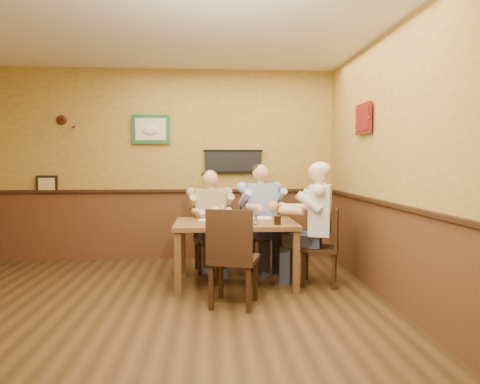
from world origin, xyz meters
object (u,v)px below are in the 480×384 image
object	(u,v)px
dining_table	(235,229)
diner_blue_polo	(260,222)
chair_back_left	(210,240)
water_glass_mid	(254,220)
diner_tan_shirt	(210,226)
salt_shaker	(213,219)
chair_near_side	(234,257)
pepper_shaker	(234,218)
diner_white_elder	(320,230)
chair_right_end	(320,246)
hot_sauce_bottle	(223,215)
water_glass_left	(213,220)
chair_back_right	(260,235)
cola_tumbler	(277,220)

from	to	relation	value
dining_table	diner_blue_polo	bearing A→B (deg)	64.79
chair_back_left	water_glass_mid	world-z (taller)	water_glass_mid
diner_tan_shirt	water_glass_mid	size ratio (longest dim) A/B	10.36
diner_tan_shirt	salt_shaker	distance (m)	0.73
chair_near_side	pepper_shaker	bearing A→B (deg)	-77.51
chair_near_side	diner_white_elder	size ratio (longest dim) A/B	0.77
dining_table	diner_blue_polo	size ratio (longest dim) A/B	1.10
chair_right_end	salt_shaker	world-z (taller)	chair_right_end
water_glass_mid	hot_sauce_bottle	distance (m)	0.38
chair_right_end	water_glass_left	world-z (taller)	chair_right_end
dining_table	chair_back_left	bearing A→B (deg)	114.65
chair_back_right	diner_white_elder	distance (m)	1.06
diner_tan_shirt	diner_blue_polo	bearing A→B (deg)	1.93
water_glass_left	water_glass_mid	bearing A→B (deg)	-1.83
diner_blue_polo	dining_table	bearing A→B (deg)	-131.95
hot_sauce_bottle	diner_white_elder	bearing A→B (deg)	2.05
chair_right_end	diner_tan_shirt	world-z (taller)	diner_tan_shirt
chair_back_right	chair_near_side	distance (m)	1.57
chair_back_right	hot_sauce_bottle	size ratio (longest dim) A/B	4.82
chair_near_side	diner_tan_shirt	bearing A→B (deg)	-63.77
diner_tan_shirt	water_glass_mid	world-z (taller)	diner_tan_shirt
salt_shaker	pepper_shaker	world-z (taller)	pepper_shaker
cola_tumbler	chair_back_right	bearing A→B (deg)	94.00
chair_back_right	water_glass_mid	distance (m)	1.13
chair_back_right	diner_white_elder	size ratio (longest dim) A/B	0.69
diner_blue_polo	water_glass_mid	xyz separation A→B (m)	(-0.18, -1.05, 0.17)
chair_back_left	diner_white_elder	world-z (taller)	diner_white_elder
chair_right_end	chair_near_side	distance (m)	1.24
diner_white_elder	cola_tumbler	world-z (taller)	diner_white_elder
water_glass_left	salt_shaker	bearing A→B (deg)	92.58
dining_table	hot_sauce_bottle	distance (m)	0.25
diner_tan_shirt	salt_shaker	xyz separation A→B (m)	(0.03, -0.70, 0.19)
chair_near_side	diner_tan_shirt	distance (m)	1.39
chair_right_end	pepper_shaker	size ratio (longest dim) A/B	10.01
diner_blue_polo	diner_white_elder	size ratio (longest dim) A/B	0.98
chair_back_left	diner_blue_polo	distance (m)	0.72
dining_table	chair_right_end	bearing A→B (deg)	-2.66
diner_white_elder	pepper_shaker	bearing A→B (deg)	-69.99
dining_table	hot_sauce_bottle	bearing A→B (deg)	-149.63
chair_near_side	water_glass_mid	bearing A→B (deg)	-102.42
water_glass_mid	pepper_shaker	world-z (taller)	water_glass_mid
hot_sauce_bottle	water_glass_left	bearing A→B (deg)	-125.00
dining_table	chair_back_right	size ratio (longest dim) A/B	1.57
dining_table	diner_tan_shirt	distance (m)	0.72
diner_white_elder	chair_back_left	bearing A→B (deg)	-99.32
chair_back_right	salt_shaker	distance (m)	1.12
chair_back_right	diner_blue_polo	distance (m)	0.19
diner_tan_shirt	diner_blue_polo	size ratio (longest dim) A/B	0.95
dining_table	diner_tan_shirt	size ratio (longest dim) A/B	1.16
diner_white_elder	hot_sauce_bottle	distance (m)	1.16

